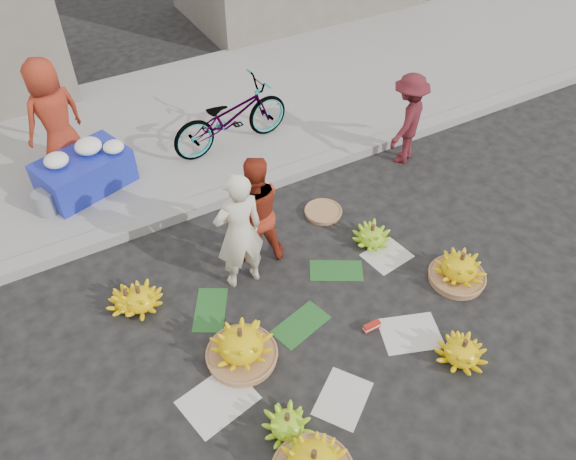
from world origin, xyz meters
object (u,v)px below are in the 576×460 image
banana_bunch_0 (241,346)px  vendor_cream (239,232)px  flower_table (84,170)px  bicycle (231,117)px  banana_bunch_4 (459,269)px

banana_bunch_0 → vendor_cream: size_ratio=0.47×
flower_table → bicycle: bearing=-19.4°
banana_bunch_4 → bicycle: 3.98m
vendor_cream → flower_table: (-1.16, 2.56, -0.39)m
banana_bunch_4 → bicycle: (-1.19, 3.78, 0.42)m
banana_bunch_4 → vendor_cream: size_ratio=0.47×
bicycle → flower_table: bearing=84.4°
banana_bunch_4 → banana_bunch_0: bearing=174.3°
banana_bunch_4 → flower_table: bearing=131.6°
flower_table → bicycle: (2.22, -0.06, 0.21)m
vendor_cream → bicycle: vendor_cream is taller
banana_bunch_0 → flower_table: 3.62m
banana_bunch_4 → vendor_cream: vendor_cream is taller
banana_bunch_4 → flower_table: flower_table is taller
vendor_cream → banana_bunch_4: bearing=152.0°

